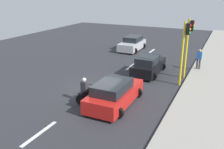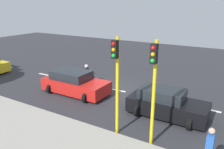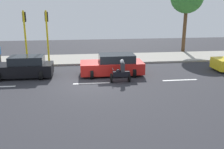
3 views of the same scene
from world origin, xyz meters
TOP-DOWN VIEW (x-y plane):
  - ground_plane at (0.00, 0.00)m, footprint 40.00×60.00m
  - sidewalk at (7.00, 0.00)m, footprint 4.00×60.00m
  - lane_stripe_north at (0.00, -6.00)m, footprint 0.20×2.40m
  - lane_stripe_mid at (0.00, 0.00)m, footprint 0.20×2.40m
  - car_red at (1.90, -1.64)m, footprint 2.36×4.50m
  - car_black at (1.98, 4.64)m, footprint 2.14×4.12m
  - motorcycle at (0.09, -1.95)m, footprint 0.60×1.30m
  - traffic_light_corner at (4.85, 3.23)m, footprint 0.49×0.24m
  - traffic_light_midblock at (4.85, 4.92)m, footprint 0.49×0.24m

SIDE VIEW (x-z plane):
  - ground_plane at x=0.00m, z-range -0.10..0.00m
  - lane_stripe_north at x=0.00m, z-range 0.00..0.01m
  - lane_stripe_mid at x=0.00m, z-range 0.00..0.01m
  - sidewalk at x=7.00m, z-range 0.00..0.15m
  - motorcycle at x=0.09m, z-range -0.12..1.41m
  - car_black at x=1.98m, z-range -0.05..1.47m
  - car_red at x=1.90m, z-range -0.05..1.47m
  - traffic_light_corner at x=4.85m, z-range 0.68..5.18m
  - traffic_light_midblock at x=4.85m, z-range 0.68..5.18m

